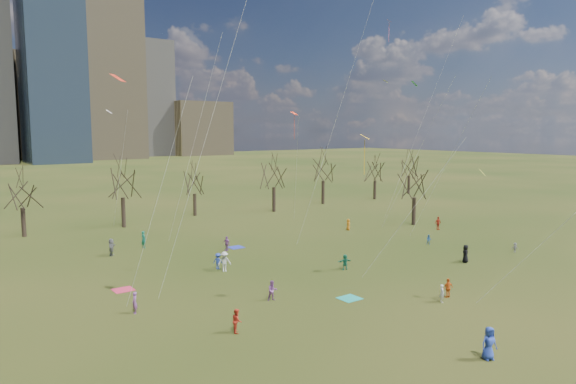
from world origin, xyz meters
TOP-DOWN VIEW (x-y plane):
  - ground at (0.00, 0.00)m, footprint 500.00×500.00m
  - bare_tree_row at (-0.09, 37.22)m, footprint 113.04×29.80m
  - blanket_teal at (-2.80, 0.10)m, footprint 1.60×1.50m
  - blanket_navy at (-0.97, 20.51)m, footprint 1.60×1.50m
  - blanket_crimson at (-16.27, 12.66)m, footprint 1.60×1.50m
  - person_0 at (-3.74, -12.45)m, footprint 1.09×0.91m
  - person_1 at (2.29, -4.67)m, footprint 0.54×0.60m
  - person_2 at (-13.30, -0.54)m, footprint 0.88×0.95m
  - person_3 at (21.92, 0.78)m, footprint 0.74×0.78m
  - person_4 at (3.58, -4.28)m, footprint 0.95×0.54m
  - person_5 at (2.57, 6.47)m, footprint 1.44×0.75m
  - person_6 at (13.97, 1.37)m, footprint 1.02×1.02m
  - person_7 at (-17.41, 6.78)m, footprint 0.44×0.61m
  - person_8 at (17.59, 8.69)m, footprint 0.69×0.71m
  - person_9 at (-6.81, 12.67)m, footprint 1.37×1.09m
  - person_10 at (25.80, 13.74)m, footprint 1.07×0.56m
  - person_11 at (-13.37, 24.93)m, footprint 1.31×1.73m
  - person_12 at (16.00, 20.47)m, footprint 0.62×0.82m
  - person_13 at (-9.34, 26.46)m, footprint 0.59×0.77m
  - person_14 at (-7.90, 3.25)m, footprint 0.90×0.78m
  - person_15 at (-6.93, 13.70)m, footprint 1.05×1.15m
  - person_16 at (-2.53, 19.85)m, footprint 0.64×0.99m
  - kites_airborne at (4.20, 11.04)m, footprint 45.13×50.66m

SIDE VIEW (x-z plane):
  - ground at x=0.00m, z-range 0.00..0.00m
  - blanket_teal at x=-2.80m, z-range 0.00..0.03m
  - blanket_navy at x=-0.97m, z-range 0.00..0.03m
  - blanket_crimson at x=-16.27m, z-range 0.00..0.03m
  - person_3 at x=21.92m, z-range 0.00..1.06m
  - person_8 at x=17.59m, z-range 0.00..1.15m
  - person_1 at x=2.29m, z-range 0.00..1.38m
  - person_5 at x=2.57m, z-range 0.00..1.48m
  - person_12 at x=16.00m, z-range 0.00..1.50m
  - person_4 at x=3.58m, z-range 0.00..1.53m
  - person_15 at x=-6.93m, z-range 0.00..1.55m
  - person_7 at x=-17.41m, z-range 0.00..1.57m
  - person_16 at x=-2.53m, z-range 0.00..1.57m
  - person_2 at x=-13.30m, z-range 0.00..1.57m
  - person_14 at x=-7.90m, z-range 0.00..1.57m
  - person_10 at x=25.80m, z-range 0.00..1.74m
  - person_6 at x=13.97m, z-range 0.00..1.79m
  - person_11 at x=-13.37m, z-range 0.00..1.82m
  - person_9 at x=-6.81m, z-range 0.00..1.86m
  - person_13 at x=-9.34m, z-range 0.00..1.89m
  - person_0 at x=-3.74m, z-range 0.00..1.92m
  - bare_tree_row at x=-0.09m, z-range 1.37..10.87m
  - kites_airborne at x=4.20m, z-range -2.08..27.93m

